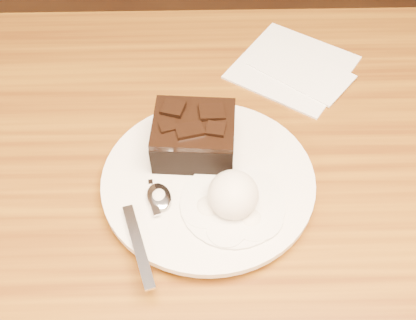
{
  "coord_description": "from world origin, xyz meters",
  "views": [
    {
      "loc": [
        -0.0,
        -0.32,
        1.26
      ],
      "look_at": [
        0.01,
        0.06,
        0.79
      ],
      "focal_mm": 46.27,
      "sensor_mm": 36.0,
      "label": 1
    }
  ],
  "objects_px": {
    "plate": "(208,183)",
    "napkin": "(293,66)",
    "ice_cream_scoop": "(233,195)",
    "spoon": "(159,198)",
    "brownie": "(194,138)"
  },
  "relations": [
    {
      "from": "brownie",
      "to": "ice_cream_scoop",
      "type": "height_order",
      "value": "same"
    },
    {
      "from": "plate",
      "to": "brownie",
      "type": "xyz_separation_m",
      "value": [
        -0.02,
        0.04,
        0.03
      ]
    },
    {
      "from": "ice_cream_scoop",
      "to": "spoon",
      "type": "xyz_separation_m",
      "value": [
        -0.08,
        0.01,
        -0.01
      ]
    },
    {
      "from": "napkin",
      "to": "spoon",
      "type": "bearing_deg",
      "value": -126.94
    },
    {
      "from": "plate",
      "to": "spoon",
      "type": "relative_size",
      "value": 1.59
    },
    {
      "from": "spoon",
      "to": "napkin",
      "type": "height_order",
      "value": "spoon"
    },
    {
      "from": "spoon",
      "to": "napkin",
      "type": "relative_size",
      "value": 1.04
    },
    {
      "from": "ice_cream_scoop",
      "to": "napkin",
      "type": "relative_size",
      "value": 0.4
    },
    {
      "from": "plate",
      "to": "napkin",
      "type": "xyz_separation_m",
      "value": [
        0.13,
        0.21,
        -0.01
      ]
    },
    {
      "from": "plate",
      "to": "ice_cream_scoop",
      "type": "relative_size",
      "value": 4.17
    },
    {
      "from": "plate",
      "to": "brownie",
      "type": "distance_m",
      "value": 0.06
    },
    {
      "from": "brownie",
      "to": "napkin",
      "type": "relative_size",
      "value": 0.63
    },
    {
      "from": "brownie",
      "to": "ice_cream_scoop",
      "type": "distance_m",
      "value": 0.09
    },
    {
      "from": "ice_cream_scoop",
      "to": "napkin",
      "type": "distance_m",
      "value": 0.27
    },
    {
      "from": "napkin",
      "to": "ice_cream_scoop",
      "type": "bearing_deg",
      "value": -111.85
    }
  ]
}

